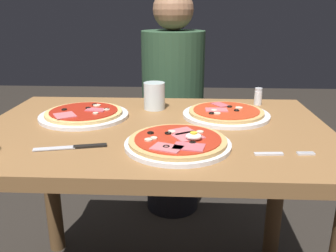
{
  "coord_description": "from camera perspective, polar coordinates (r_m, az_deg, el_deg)",
  "views": [
    {
      "loc": [
        0.1,
        -1.09,
        1.08
      ],
      "look_at": [
        0.05,
        -0.09,
        0.75
      ],
      "focal_mm": 38.14,
      "sensor_mm": 36.0,
      "label": 1
    }
  ],
  "objects": [
    {
      "name": "dining_table",
      "position": [
        1.2,
        -2.04,
        -5.57
      ],
      "size": [
        1.12,
        0.76,
        0.72
      ],
      "color": "olive",
      "rests_on": "ground"
    },
    {
      "name": "pizza_foreground",
      "position": [
        0.98,
        1.62,
        -2.62
      ],
      "size": [
        0.29,
        0.29,
        0.05
      ],
      "color": "white",
      "rests_on": "dining_table"
    },
    {
      "name": "pizza_across_left",
      "position": [
        1.28,
        -13.27,
        1.85
      ],
      "size": [
        0.31,
        0.31,
        0.03
      ],
      "color": "white",
      "rests_on": "dining_table"
    },
    {
      "name": "pizza_across_right",
      "position": [
        1.27,
        9.25,
        2.01
      ],
      "size": [
        0.3,
        0.3,
        0.03
      ],
      "color": "white",
      "rests_on": "dining_table"
    },
    {
      "name": "water_glass_near",
      "position": [
        1.34,
        -2.19,
        4.57
      ],
      "size": [
        0.08,
        0.08,
        0.1
      ],
      "color": "silver",
      "rests_on": "dining_table"
    },
    {
      "name": "fork",
      "position": [
        0.97,
        17.39,
        -4.24
      ],
      "size": [
        0.16,
        0.03,
        0.0
      ],
      "color": "silver",
      "rests_on": "dining_table"
    },
    {
      "name": "knife",
      "position": [
        1.0,
        -14.52,
        -3.26
      ],
      "size": [
        0.19,
        0.06,
        0.01
      ],
      "color": "silver",
      "rests_on": "dining_table"
    },
    {
      "name": "salt_shaker",
      "position": [
        1.45,
        14.21,
        4.59
      ],
      "size": [
        0.03,
        0.03,
        0.07
      ],
      "color": "white",
      "rests_on": "dining_table"
    },
    {
      "name": "diner_person",
      "position": [
        1.89,
        0.77,
        2.23
      ],
      "size": [
        0.32,
        0.32,
        1.18
      ],
      "rotation": [
        0.0,
        0.0,
        3.14
      ],
      "color": "black",
      "rests_on": "ground"
    }
  ]
}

